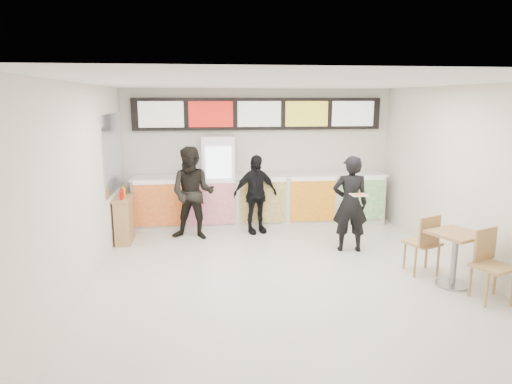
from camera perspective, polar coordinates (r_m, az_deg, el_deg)
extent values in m
plane|color=beige|center=(7.36, 3.78, -10.61)|extent=(7.00, 7.00, 0.00)
plane|color=white|center=(6.82, 4.12, 13.44)|extent=(7.00, 7.00, 0.00)
plane|color=silver|center=(10.35, 0.31, 4.49)|extent=(6.00, 0.00, 6.00)
plane|color=silver|center=(7.02, -20.87, 0.35)|extent=(0.00, 7.00, 7.00)
plane|color=silver|center=(8.05, 25.42, 1.33)|extent=(0.00, 7.00, 7.00)
cube|color=silver|center=(10.12, 0.59, -1.13)|extent=(5.50, 0.70, 1.10)
cube|color=silver|center=(10.01, 0.59, 2.05)|extent=(5.56, 0.76, 0.04)
cube|color=red|center=(9.70, -12.11, -1.62)|extent=(0.99, 0.02, 0.90)
cube|color=#D12E95|center=(9.66, -5.60, -1.47)|extent=(0.99, 0.02, 0.90)
cube|color=brown|center=(9.74, 0.88, -1.30)|extent=(0.99, 0.02, 0.90)
cube|color=gold|center=(9.95, 7.17, -1.12)|extent=(0.99, 0.02, 0.90)
cube|color=green|center=(10.27, 13.13, -0.94)|extent=(0.99, 0.02, 0.90)
cube|color=black|center=(10.20, 0.37, 9.74)|extent=(5.50, 0.12, 0.70)
cube|color=silver|center=(10.08, -11.79, 9.48)|extent=(0.95, 0.02, 0.55)
cube|color=red|center=(10.05, -5.67, 9.66)|extent=(0.95, 0.02, 0.55)
cube|color=silver|center=(10.13, 0.42, 9.73)|extent=(0.95, 0.02, 0.55)
cube|color=gold|center=(10.32, 6.35, 9.69)|extent=(0.95, 0.02, 0.55)
cube|color=silver|center=(10.61, 12.01, 9.56)|extent=(0.95, 0.02, 0.55)
cube|color=white|center=(9.98, -4.76, 1.28)|extent=(0.70, 0.65, 2.00)
cube|color=white|center=(9.63, -4.68, 1.21)|extent=(0.54, 0.02, 1.50)
cylinder|color=#1A9333|center=(9.79, -5.86, -2.23)|extent=(0.07, 0.07, 0.22)
cylinder|color=red|center=(9.80, -5.04, -2.21)|extent=(0.07, 0.07, 0.22)
cylinder|color=#C5133E|center=(9.80, -4.22, -2.19)|extent=(0.07, 0.07, 0.22)
cylinder|color=#1736AD|center=(9.81, -3.41, -2.17)|extent=(0.07, 0.07, 0.22)
cylinder|color=red|center=(9.71, -5.91, -0.05)|extent=(0.07, 0.07, 0.22)
cylinder|color=#C5133E|center=(9.71, -5.08, -0.03)|extent=(0.07, 0.07, 0.22)
cylinder|color=#1736AD|center=(9.72, -4.26, -0.01)|extent=(0.07, 0.07, 0.22)
cylinder|color=#1A9333|center=(9.73, -3.43, 0.01)|extent=(0.07, 0.07, 0.22)
cylinder|color=#C5133E|center=(9.64, -5.95, 2.16)|extent=(0.07, 0.07, 0.22)
cylinder|color=#1736AD|center=(9.64, -5.12, 2.18)|extent=(0.07, 0.07, 0.22)
cylinder|color=#1A9333|center=(9.65, -4.29, 2.20)|extent=(0.07, 0.07, 0.22)
cylinder|color=red|center=(9.66, -3.46, 2.22)|extent=(0.07, 0.07, 0.22)
cylinder|color=#1736AD|center=(9.59, -6.00, 4.40)|extent=(0.07, 0.07, 0.22)
cylinder|color=#1A9333|center=(9.59, -5.16, 4.42)|extent=(0.07, 0.07, 0.22)
cylinder|color=red|center=(9.60, -4.33, 4.44)|extent=(0.07, 0.07, 0.22)
cylinder|color=#C5133E|center=(9.60, -3.49, 4.46)|extent=(0.07, 0.07, 0.22)
cube|color=#B2B7BF|center=(9.35, -17.38, 4.75)|extent=(0.01, 2.00, 1.50)
imported|color=black|center=(8.52, 11.68, -1.46)|extent=(0.70, 0.52, 1.78)
imported|color=black|center=(9.15, -7.92, -0.17)|extent=(1.05, 0.90, 1.86)
imported|color=black|center=(9.50, -0.09, -0.28)|extent=(1.04, 0.65, 1.65)
cube|color=beige|center=(8.05, 12.76, -0.36)|extent=(0.28, 0.28, 0.01)
cone|color=#CC7233|center=(8.05, 12.77, -0.29)|extent=(0.36, 0.36, 0.02)
cube|color=tan|center=(7.40, 23.78, -4.80)|extent=(0.87, 0.87, 0.04)
cylinder|color=gray|center=(7.52, 23.53, -7.83)|extent=(0.09, 0.09, 0.80)
cylinder|color=gray|center=(7.65, 23.29, -10.56)|extent=(0.49, 0.49, 0.03)
cube|color=tan|center=(7.16, 27.50, -8.30)|extent=(0.61, 0.61, 0.04)
cube|color=tan|center=(7.25, 26.75, -5.85)|extent=(0.43, 0.20, 0.47)
cube|color=tan|center=(7.85, 20.04, -5.98)|extent=(0.61, 0.61, 0.04)
cube|color=tan|center=(7.60, 20.89, -4.59)|extent=(0.43, 0.20, 0.47)
cube|color=tan|center=(9.35, -16.12, -3.46)|extent=(0.28, 0.75, 0.85)
cube|color=tan|center=(9.25, -16.27, -0.81)|extent=(0.32, 0.79, 0.04)
cylinder|color=red|center=(9.02, -16.52, -0.44)|extent=(0.06, 0.06, 0.17)
cylinder|color=red|center=(9.18, -16.36, -0.24)|extent=(0.06, 0.06, 0.17)
cylinder|color=yellow|center=(9.33, -16.20, -0.04)|extent=(0.06, 0.06, 0.17)
cylinder|color=brown|center=(9.48, -16.06, 0.14)|extent=(0.06, 0.06, 0.17)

